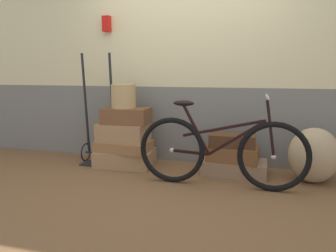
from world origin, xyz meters
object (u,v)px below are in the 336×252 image
(luggage_trolley, at_px, (99,136))
(suitcase_6, at_px, (232,140))
(suitcase_3, at_px, (126,116))
(suitcase_1, at_px, (124,146))
(burlap_sack, at_px, (314,155))
(wicker_basket, at_px, (123,96))
(bicycle, at_px, (220,151))
(suitcase_5, at_px, (233,153))
(suitcase_0, at_px, (125,158))
(suitcase_2, at_px, (123,132))
(suitcase_4, at_px, (234,167))

(luggage_trolley, bearing_deg, suitcase_6, -1.59)
(suitcase_6, bearing_deg, suitcase_3, 178.45)
(suitcase_1, bearing_deg, burlap_sack, 4.51)
(suitcase_1, relative_size, suitcase_6, 1.28)
(suitcase_1, bearing_deg, wicker_basket, 92.51)
(suitcase_6, relative_size, burlap_sack, 0.85)
(burlap_sack, bearing_deg, luggage_trolley, 178.46)
(suitcase_1, relative_size, burlap_sack, 1.10)
(suitcase_3, xyz_separation_m, bicycle, (1.22, -0.44, -0.27))
(suitcase_5, xyz_separation_m, burlap_sack, (0.86, -0.03, 0.05))
(suitcase_0, bearing_deg, wicker_basket, -90.41)
(suitcase_0, xyz_separation_m, suitcase_1, (-0.00, -0.04, 0.17))
(suitcase_1, xyz_separation_m, burlap_sack, (2.20, -0.00, 0.03))
(suitcase_3, distance_m, luggage_trolley, 0.49)
(luggage_trolley, distance_m, bicycle, 1.68)
(suitcase_3, distance_m, bicycle, 1.32)
(suitcase_6, height_order, burlap_sack, burlap_sack)
(suitcase_5, bearing_deg, wicker_basket, -174.00)
(suitcase_0, height_order, luggage_trolley, luggage_trolley)
(suitcase_2, bearing_deg, luggage_trolley, 178.66)
(suitcase_6, distance_m, burlap_sack, 0.87)
(suitcase_3, xyz_separation_m, suitcase_5, (1.32, -0.01, -0.39))
(suitcase_1, relative_size, suitcase_5, 1.15)
(suitcase_0, xyz_separation_m, suitcase_6, (1.34, -0.02, 0.31))
(suitcase_4, relative_size, wicker_basket, 2.44)
(suitcase_1, xyz_separation_m, wicker_basket, (0.00, 0.03, 0.62))
(suitcase_0, relative_size, suitcase_5, 1.23)
(suitcase_0, xyz_separation_m, burlap_sack, (2.20, -0.04, 0.20))
(burlap_sack, bearing_deg, suitcase_0, 178.97)
(burlap_sack, bearing_deg, suitcase_5, 177.73)
(suitcase_1, height_order, suitcase_5, suitcase_5)
(burlap_sack, relative_size, bicycle, 0.34)
(suitcase_1, height_order, suitcase_3, suitcase_3)
(suitcase_3, height_order, wicker_basket, wicker_basket)
(suitcase_5, bearing_deg, suitcase_3, -174.63)
(suitcase_0, distance_m, suitcase_2, 0.34)
(suitcase_4, relative_size, suitcase_5, 1.28)
(suitcase_5, relative_size, burlap_sack, 0.96)
(suitcase_1, bearing_deg, suitcase_4, 6.83)
(suitcase_0, height_order, suitcase_1, suitcase_1)
(suitcase_1, xyz_separation_m, suitcase_3, (0.03, 0.04, 0.38))
(suitcase_5, height_order, burlap_sack, burlap_sack)
(suitcase_4, bearing_deg, suitcase_6, -127.84)
(suitcase_1, bearing_deg, luggage_trolley, 174.13)
(bicycle, bearing_deg, suitcase_0, 160.66)
(suitcase_5, xyz_separation_m, wicker_basket, (-1.35, -0.01, 0.64))
(suitcase_6, bearing_deg, suitcase_4, 49.92)
(suitcase_0, height_order, suitcase_2, suitcase_2)
(suitcase_5, distance_m, bicycle, 0.46)
(suitcase_0, xyz_separation_m, luggage_trolley, (-0.37, 0.03, 0.26))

